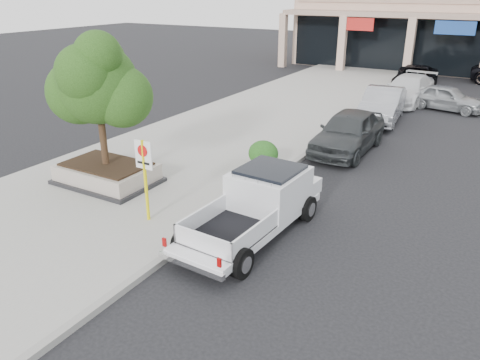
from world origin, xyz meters
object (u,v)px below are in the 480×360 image
at_px(no_parking_sign, 145,170).
at_px(lot_car_a, 447,98).
at_px(planter, 107,173).
at_px(pickup_truck, 251,208).
at_px(planter_tree, 104,83).
at_px(curb_car_a, 348,132).
at_px(curb_car_b, 382,105).
at_px(curb_car_d, 415,78).
at_px(curb_car_c, 408,89).

height_order(no_parking_sign, lot_car_a, no_parking_sign).
height_order(planter, lot_car_a, lot_car_a).
bearing_deg(pickup_truck, planter_tree, 176.22).
bearing_deg(curb_car_a, curb_car_b, 91.40).
height_order(curb_car_a, curb_car_d, curb_car_a).
bearing_deg(curb_car_c, curb_car_d, 100.51).
bearing_deg(curb_car_a, lot_car_a, 76.48).
relative_size(planter_tree, lot_car_a, 1.02).
distance_m(planter_tree, lot_car_a, 18.63).
distance_m(planter, curb_car_b, 14.06).
height_order(curb_car_b, curb_car_c, curb_car_b).
bearing_deg(planter, planter_tree, 48.97).
bearing_deg(curb_car_b, no_parking_sign, -106.11).
distance_m(curb_car_a, lot_car_a, 9.59).
bearing_deg(planter, pickup_truck, -5.25).
height_order(planter, planter_tree, planter_tree).
relative_size(curb_car_a, curb_car_b, 0.99).
distance_m(curb_car_b, curb_car_d, 8.52).
xyz_separation_m(planter_tree, lot_car_a, (7.91, 16.65, -2.74)).
bearing_deg(curb_car_a, planter, -126.10).
xyz_separation_m(pickup_truck, curb_car_d, (-0.19, 21.93, -0.06)).
height_order(curb_car_d, lot_car_a, curb_car_d).
bearing_deg(no_parking_sign, lot_car_a, 74.24).
xyz_separation_m(planter, curb_car_a, (5.66, 7.51, 0.34)).
height_order(pickup_truck, curb_car_d, pickup_truck).
bearing_deg(lot_car_a, planter, 166.09).
distance_m(no_parking_sign, lot_car_a, 18.91).
height_order(curb_car_a, curb_car_c, curb_car_a).
relative_size(planter, no_parking_sign, 1.39).
xyz_separation_m(no_parking_sign, pickup_truck, (2.78, 0.86, -0.81)).
bearing_deg(pickup_truck, curb_car_b, 93.53).
bearing_deg(no_parking_sign, curb_car_a, 72.85).
bearing_deg(curb_car_d, curb_car_b, -95.84).
relative_size(pickup_truck, curb_car_d, 0.95).
relative_size(curb_car_c, curb_car_d, 0.96).
relative_size(planter, curb_car_b, 0.66).
bearing_deg(lot_car_a, planter_tree, 166.26).
bearing_deg(curb_car_c, planter, -102.97).
distance_m(planter_tree, no_parking_sign, 3.64).
xyz_separation_m(curb_car_c, curb_car_d, (-0.34, 3.86, 0.00)).
xyz_separation_m(planter_tree, curb_car_a, (5.53, 7.36, -2.59)).
distance_m(no_parking_sign, pickup_truck, 3.02).
bearing_deg(curb_car_b, pickup_truck, -95.05).
xyz_separation_m(planter_tree, curb_car_b, (5.48, 12.73, -2.61)).
relative_size(planter, curb_car_c, 0.61).
xyz_separation_m(pickup_truck, curb_car_a, (-0.04, 8.04, -0.00)).
distance_m(no_parking_sign, curb_car_b, 14.54).
bearing_deg(curb_car_b, curb_car_a, -94.90).
xyz_separation_m(planter, planter_tree, (0.13, 0.15, 2.94)).
bearing_deg(curb_car_b, lot_car_a, 52.72).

